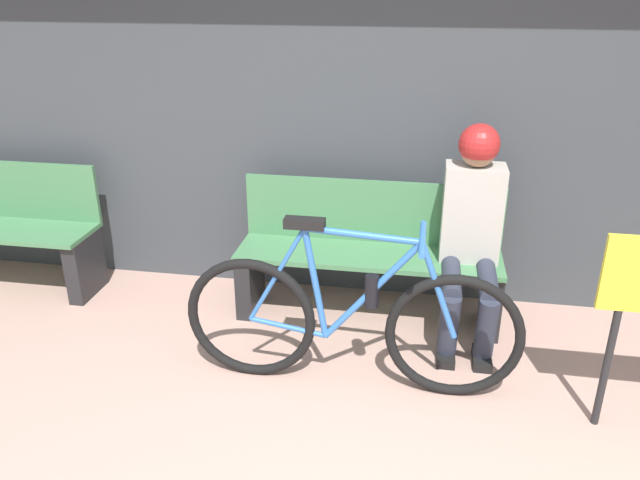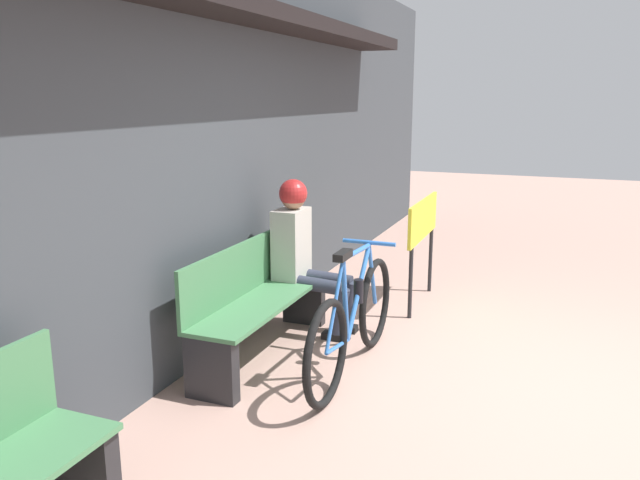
{
  "view_description": "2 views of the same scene",
  "coord_description": "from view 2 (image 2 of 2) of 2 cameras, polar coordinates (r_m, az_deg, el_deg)",
  "views": [
    {
      "loc": [
        0.19,
        -1.53,
        2.04
      ],
      "look_at": [
        -0.34,
        1.52,
        0.7
      ],
      "focal_mm": 35.0,
      "sensor_mm": 36.0,
      "label": 1
    },
    {
      "loc": [
        -4.05,
        -0.08,
        1.92
      ],
      "look_at": [
        0.03,
        1.54,
        0.9
      ],
      "focal_mm": 35.0,
      "sensor_mm": 36.0,
      "label": 2
    }
  ],
  "objects": [
    {
      "name": "ground_plane",
      "position": [
        4.48,
        18.99,
        -13.05
      ],
      "size": [
        24.0,
        24.0,
        0.0
      ],
      "primitive_type": "plane",
      "color": "tan"
    },
    {
      "name": "storefront_wall",
      "position": [
        4.73,
        -9.44,
        9.79
      ],
      "size": [
        12.0,
        0.56,
        3.2
      ],
      "color": "#3D4247",
      "rests_on": "ground_plane"
    },
    {
      "name": "park_bench_near",
      "position": [
        4.7,
        -5.74,
        -5.88
      ],
      "size": [
        1.61,
        0.42,
        0.85
      ],
      "color": "#477F51",
      "rests_on": "ground_plane"
    },
    {
      "name": "bicycle",
      "position": [
        4.41,
        3.08,
        -7.43
      ],
      "size": [
        1.75,
        0.4,
        0.94
      ],
      "color": "black",
      "rests_on": "ground_plane"
    },
    {
      "name": "person_seated",
      "position": [
        5.08,
        -1.6,
        -0.59
      ],
      "size": [
        0.34,
        0.65,
        1.27
      ],
      "color": "#2D3342",
      "rests_on": "ground_plane"
    },
    {
      "name": "signboard",
      "position": [
        5.81,
        9.38,
        1.3
      ],
      "size": [
        1.04,
        0.04,
        1.0
      ],
      "color": "#232326",
      "rests_on": "ground_plane"
    }
  ]
}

